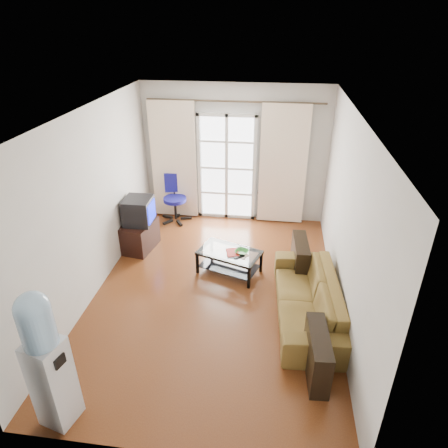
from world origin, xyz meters
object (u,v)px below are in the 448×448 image
at_px(sofa, 307,298).
at_px(water_cooler, 46,358).
at_px(tv_stand, 140,236).
at_px(crt_tv, 137,211).
at_px(coffee_table, 229,259).
at_px(task_chair, 175,207).

bearing_deg(sofa, water_cooler, -56.55).
bearing_deg(sofa, tv_stand, -120.20).
height_order(sofa, crt_tv, crt_tv).
distance_m(crt_tv, water_cooler, 3.47).
height_order(tv_stand, water_cooler, water_cooler).
relative_size(crt_tv, water_cooler, 0.32).
relative_size(sofa, water_cooler, 1.29).
xyz_separation_m(crt_tv, water_cooler, (0.26, -3.46, 0.11)).
bearing_deg(tv_stand, coffee_table, -8.17).
bearing_deg(water_cooler, coffee_table, 78.03).
bearing_deg(task_chair, crt_tv, -122.39).
height_order(sofa, coffee_table, sofa).
bearing_deg(coffee_table, tv_stand, 162.10).
distance_m(coffee_table, task_chair, 2.19).
relative_size(tv_stand, water_cooler, 0.43).
bearing_deg(task_chair, tv_stand, -122.10).
xyz_separation_m(crt_tv, task_chair, (0.36, 1.17, -0.46)).
distance_m(sofa, coffee_table, 1.50).
bearing_deg(water_cooler, crt_tv, 108.69).
bearing_deg(crt_tv, task_chair, 72.07).
relative_size(coffee_table, water_cooler, 0.68).
bearing_deg(crt_tv, coffee_table, -19.25).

